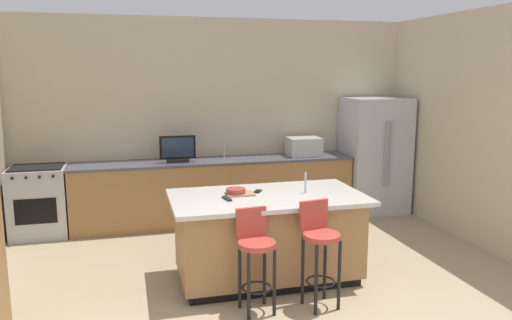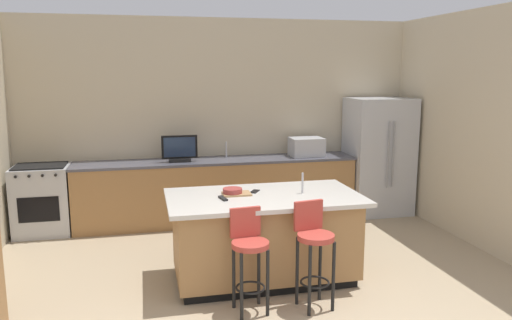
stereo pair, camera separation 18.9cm
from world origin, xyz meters
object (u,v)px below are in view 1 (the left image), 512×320
at_px(bar_stool_right, 319,244).
at_px(refrigerator, 375,155).
at_px(tv_monitor, 178,150).
at_px(microwave, 304,147).
at_px(kitchen_island, 267,236).
at_px(fruit_bowl, 236,192).
at_px(tv_remote, 227,199).
at_px(range_oven, 39,201).
at_px(bar_stool_left, 255,252).
at_px(cell_phone, 258,191).
at_px(cutting_board, 240,194).

bearing_deg(bar_stool_right, refrigerator, 44.38).
bearing_deg(tv_monitor, microwave, 1.58).
distance_m(kitchen_island, fruit_bowl, 0.58).
distance_m(tv_monitor, tv_remote, 2.16).
bearing_deg(microwave, tv_monitor, -178.42).
xyz_separation_m(kitchen_island, bar_stool_right, (0.30, -0.71, 0.13)).
distance_m(kitchen_island, tv_remote, 0.64).
height_order(range_oven, bar_stool_left, bar_stool_left).
bearing_deg(cell_phone, tv_monitor, 140.11).
height_order(kitchen_island, range_oven, range_oven).
xyz_separation_m(cell_phone, tv_remote, (-0.38, -0.23, 0.01)).
bearing_deg(bar_stool_left, microwave, 56.21).
distance_m(tv_remote, cutting_board, 0.23).
bearing_deg(range_oven, tv_remote, -46.01).
bearing_deg(microwave, bar_stool_left, -117.90).
bearing_deg(kitchen_island, tv_monitor, 108.87).
bearing_deg(cutting_board, microwave, 54.56).
distance_m(tv_monitor, cutting_board, 2.03).
bearing_deg(bar_stool_left, range_oven, 123.07).
relative_size(refrigerator, microwave, 3.69).
relative_size(range_oven, microwave, 1.96).
bearing_deg(refrigerator, tv_remote, -142.34).
bearing_deg(cell_phone, bar_stool_right, -36.54).
height_order(microwave, tv_remote, microwave).
bearing_deg(microwave, bar_stool_right, -107.12).
relative_size(microwave, cutting_board, 1.65).
height_order(refrigerator, fruit_bowl, refrigerator).
distance_m(range_oven, bar_stool_right, 4.02).
distance_m(cell_phone, cutting_board, 0.23).
height_order(refrigerator, cell_phone, refrigerator).
height_order(bar_stool_right, cell_phone, bar_stool_right).
bearing_deg(tv_monitor, bar_stool_left, -81.52).
relative_size(tv_monitor, cutting_board, 1.70).
relative_size(range_oven, tv_remote, 5.54).
height_order(bar_stool_left, bar_stool_right, bar_stool_right).
relative_size(kitchen_island, cell_phone, 13.33).
bearing_deg(bar_stool_right, cell_phone, 102.56).
relative_size(refrigerator, fruit_bowl, 8.78).
height_order(kitchen_island, fruit_bowl, fruit_bowl).
relative_size(microwave, tv_monitor, 0.97).
height_order(kitchen_island, tv_remote, tv_remote).
bearing_deg(microwave, tv_remote, -126.42).
bearing_deg(kitchen_island, range_oven, 140.24).
height_order(refrigerator, tv_remote, refrigerator).
bearing_deg(tv_remote, fruit_bowl, 40.81).
xyz_separation_m(range_oven, bar_stool_right, (2.85, -2.83, 0.13)).
height_order(microwave, fruit_bowl, microwave).
bearing_deg(microwave, refrigerator, -3.01).
xyz_separation_m(bar_stool_right, tv_remote, (-0.74, 0.65, 0.32)).
xyz_separation_m(kitchen_island, bar_stool_left, (-0.30, -0.66, 0.10)).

